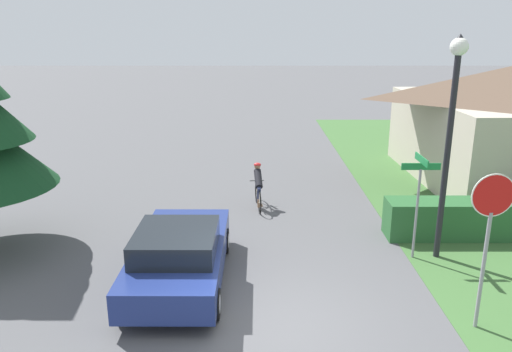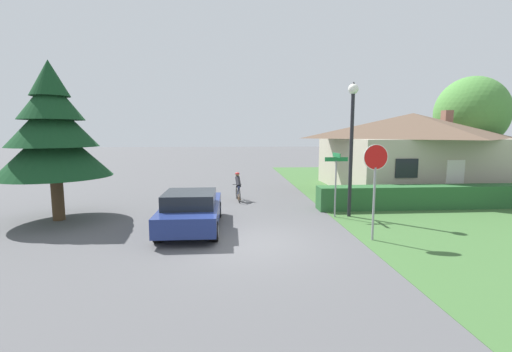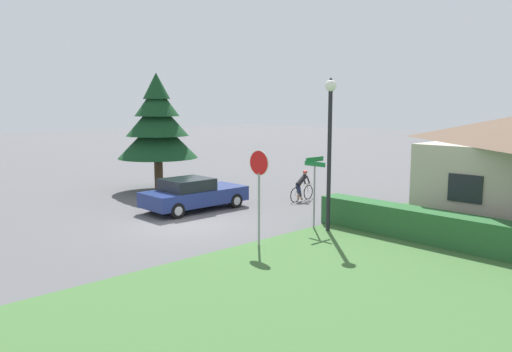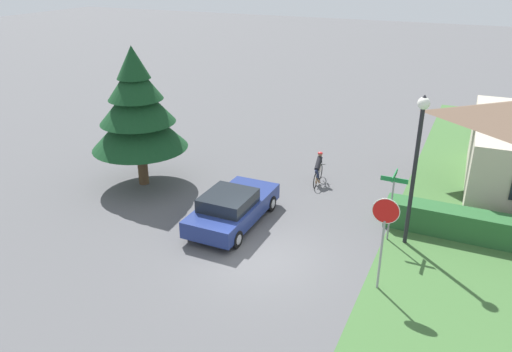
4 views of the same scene
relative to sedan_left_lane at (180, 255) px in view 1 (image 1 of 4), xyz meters
name	(u,v)px [view 1 (image 1 of 4)]	position (x,y,z in m)	size (l,w,h in m)	color
ground_plane	(267,325)	(1.84, -1.62, -0.66)	(140.00, 140.00, 0.00)	#515154
sedan_left_lane	(180,255)	(0.00, 0.00, 0.00)	(1.95, 4.33, 1.34)	navy
cyclist	(259,187)	(1.71, 4.78, 0.00)	(0.44, 1.68, 1.38)	black
stop_sign	(490,220)	(5.69, -1.68, 1.45)	(0.77, 0.07, 2.95)	gray
street_lamp	(452,114)	(6.00, 1.30, 2.81)	(0.39, 0.39, 5.20)	black
street_name_sign	(419,188)	(5.41, 1.25, 1.09)	(0.90, 0.90, 2.51)	gray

